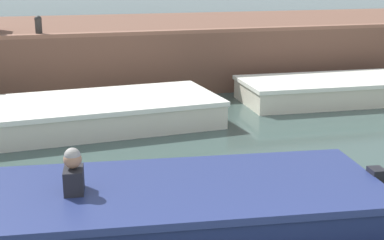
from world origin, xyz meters
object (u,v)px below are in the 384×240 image
(motorboat_passing, at_px, (125,208))
(mooring_bollard_mid, at_px, (38,26))
(boat_moored_east_cream, at_px, (353,89))
(boat_moored_central_cream, at_px, (38,118))

(motorboat_passing, distance_m, mooring_bollard_mid, 6.43)
(boat_moored_east_cream, relative_size, mooring_bollard_mid, 12.14)
(boat_moored_central_cream, bearing_deg, mooring_bollard_mid, 86.39)
(boat_moored_east_cream, bearing_deg, mooring_bollard_mid, 165.58)
(boat_moored_east_cream, height_order, motorboat_passing, motorboat_passing)
(boat_moored_central_cream, height_order, mooring_bollard_mid, mooring_bollard_mid)
(boat_moored_central_cream, distance_m, boat_moored_east_cream, 6.60)
(boat_moored_central_cream, height_order, boat_moored_east_cream, boat_moored_central_cream)
(boat_moored_east_cream, xyz_separation_m, mooring_bollard_mid, (-6.43, 1.65, 1.37))
(boat_moored_east_cream, height_order, mooring_bollard_mid, mooring_bollard_mid)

